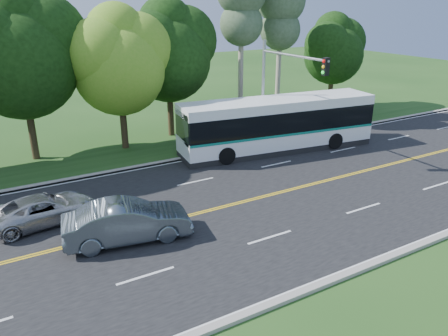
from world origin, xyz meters
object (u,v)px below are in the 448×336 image
traffic_signal (281,81)px  transit_bus (277,125)px  suv (44,209)px  sedan (127,221)px

traffic_signal → transit_bus: bearing=63.9°
traffic_signal → suv: size_ratio=1.53×
sedan → transit_bus: bearing=-52.2°
traffic_signal → sedan: size_ratio=1.36×
suv → transit_bus: bearing=-85.3°
traffic_signal → transit_bus: size_ratio=0.52×
transit_bus → suv: 15.46m
transit_bus → suv: bearing=-160.8°
suv → sedan: bearing=-147.7°
traffic_signal → suv: traffic_signal is taller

